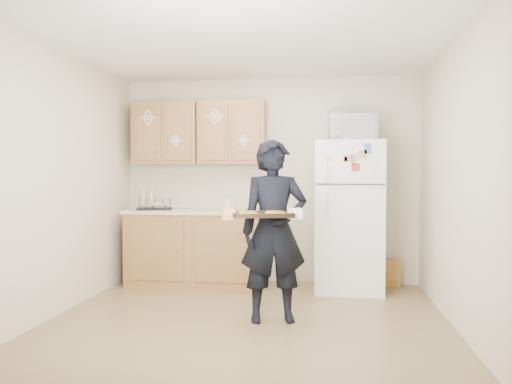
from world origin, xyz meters
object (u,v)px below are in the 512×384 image
baking_tray (262,215)px  microwave (352,128)px  dish_rack (155,203)px  refrigerator (348,216)px  person (274,231)px

baking_tray → microwave: 1.96m
dish_rack → microwave: bearing=-2.0°
refrigerator → person: (-0.71, -1.31, -0.03)m
baking_tray → dish_rack: dish_rack is taller
microwave → baking_tray: bearing=-120.4°
baking_tray → microwave: bearing=48.3°
person → baking_tray: size_ratio=3.26×
baking_tray → dish_rack: bearing=119.0°
person → microwave: bearing=45.5°
person → dish_rack: 2.09m
refrigerator → dish_rack: bearing=179.2°
person → baking_tray: person is taller
refrigerator → person: 1.50m
refrigerator → dish_rack: (-2.31, 0.03, 0.13)m
refrigerator → baking_tray: 1.79m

